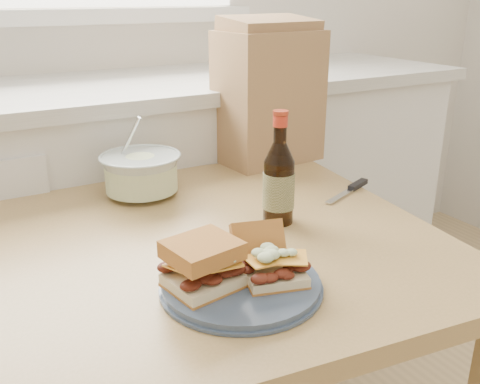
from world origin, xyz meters
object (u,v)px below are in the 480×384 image
plate (241,284)px  dining_table (214,280)px  paper_bag (269,97)px  coleslaw_bowl (141,175)px  beer_bottle (279,182)px

plate → dining_table: bearing=74.9°
paper_bag → plate: bearing=-131.4°
dining_table → coleslaw_bowl: (-0.05, 0.28, 0.16)m
dining_table → coleslaw_bowl: 0.33m
coleslaw_bowl → paper_bag: size_ratio=0.53×
plate → paper_bag: paper_bag is taller
dining_table → coleslaw_bowl: bearing=106.2°
plate → coleslaw_bowl: bearing=88.7°
dining_table → paper_bag: size_ratio=2.68×
plate → coleslaw_bowl: 0.50m
dining_table → plate: plate is taller
dining_table → coleslaw_bowl: size_ratio=5.06×
plate → coleslaw_bowl: (0.01, 0.50, 0.04)m
dining_table → plate: 0.25m
beer_bottle → dining_table: bearing=176.9°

